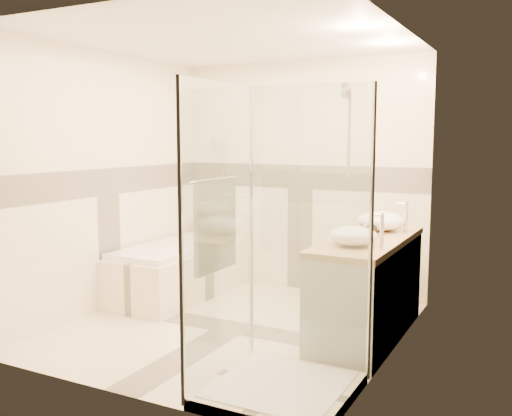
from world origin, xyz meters
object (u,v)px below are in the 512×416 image
at_px(vanity, 367,288).
at_px(amenity_bottle_a, 362,232).
at_px(bathtub, 180,267).
at_px(vessel_sink_near, 381,221).
at_px(shower_enclosure, 270,316).
at_px(vessel_sink_far, 353,236).
at_px(amenity_bottle_b, 372,228).

distance_m(vanity, amenity_bottle_a, 0.51).
distance_m(bathtub, vessel_sink_near, 2.22).
bearing_deg(bathtub, shower_enclosure, -41.10).
distance_m(shower_enclosure, vessel_sink_near, 1.80).
height_order(shower_enclosure, vessel_sink_near, shower_enclosure).
xyz_separation_m(bathtub, shower_enclosure, (1.86, -1.62, 0.20)).
distance_m(vessel_sink_near, vessel_sink_far, 0.82).
height_order(vanity, shower_enclosure, shower_enclosure).
relative_size(bathtub, shower_enclosure, 0.83).
xyz_separation_m(bathtub, amenity_bottle_a, (2.13, -0.48, 0.61)).
distance_m(bathtub, amenity_bottle_a, 2.27).
bearing_deg(amenity_bottle_b, vanity, -82.66).
bearing_deg(vessel_sink_far, vanity, 86.82).
relative_size(vessel_sink_near, vessel_sink_far, 1.15).
bearing_deg(vanity, vessel_sink_near, 92.49).
height_order(amenity_bottle_a, amenity_bottle_b, amenity_bottle_a).
bearing_deg(bathtub, vessel_sink_far, -18.43).
relative_size(amenity_bottle_a, amenity_bottle_b, 1.07).
bearing_deg(shower_enclosure, amenity_bottle_b, 79.17).
relative_size(vessel_sink_near, amenity_bottle_a, 3.04).
distance_m(vessel_sink_near, amenity_bottle_b, 0.30).
xyz_separation_m(vanity, vessel_sink_far, (-0.02, -0.36, 0.50)).
bearing_deg(vanity, vessel_sink_far, -93.18).
bearing_deg(vessel_sink_far, amenity_bottle_a, 90.00).
bearing_deg(amenity_bottle_b, vessel_sink_near, 90.00).
relative_size(bathtub, amenity_bottle_b, 12.70).
bearing_deg(amenity_bottle_b, amenity_bottle_a, -90.00).
distance_m(vanity, vessel_sink_near, 0.69).
bearing_deg(amenity_bottle_b, vessel_sink_far, -90.00).
bearing_deg(shower_enclosure, vanity, 77.03).
height_order(shower_enclosure, amenity_bottle_a, shower_enclosure).
height_order(bathtub, vessel_sink_far, vessel_sink_far).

